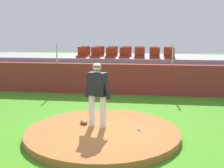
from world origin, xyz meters
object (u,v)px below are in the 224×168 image
(fielding_glove, at_px, (84,122))
(stadium_chair_1, at_px, (96,54))
(baseball, at_px, (139,129))
(stadium_chair_10, at_px, (127,53))
(stadium_chair_13, at_px, (169,54))
(stadium_chair_6, at_px, (169,55))
(stadium_chair_9, at_px, (113,53))
(stadium_chair_0, at_px, (82,54))
(pitcher, at_px, (97,89))
(stadium_chair_2, at_px, (111,55))
(stadium_chair_4, at_px, (140,55))
(stadium_chair_5, at_px, (155,55))
(stadium_chair_11, at_px, (140,53))
(stadium_chair_7, at_px, (85,53))
(stadium_chair_8, at_px, (99,53))
(stadium_chair_12, at_px, (154,54))
(stadium_chair_3, at_px, (124,55))

(fielding_glove, distance_m, stadium_chair_1, 6.26)
(baseball, relative_size, stadium_chair_10, 0.15)
(stadium_chair_13, bearing_deg, stadium_chair_1, 14.54)
(stadium_chair_6, height_order, stadium_chair_9, same)
(baseball, xyz_separation_m, stadium_chair_0, (-3.06, 6.39, 1.45))
(baseball, bearing_deg, pitcher, 171.61)
(stadium_chair_2, relative_size, stadium_chair_13, 1.00)
(stadium_chair_2, distance_m, stadium_chair_4, 1.38)
(stadium_chair_6, relative_size, stadium_chair_10, 1.00)
(stadium_chair_5, bearing_deg, stadium_chair_6, 176.17)
(stadium_chair_6, height_order, stadium_chair_10, same)
(stadium_chair_5, height_order, stadium_chair_11, same)
(stadium_chair_10, bearing_deg, stadium_chair_7, 1.05)
(stadium_chair_8, height_order, stadium_chair_10, same)
(stadium_chair_10, bearing_deg, stadium_chair_12, -179.66)
(stadium_chair_1, xyz_separation_m, stadium_chair_10, (1.43, 0.90, 0.00))
(stadium_chair_4, distance_m, stadium_chair_8, 2.26)
(stadium_chair_6, xyz_separation_m, stadium_chair_10, (-2.08, 0.94, 0.00))
(stadium_chair_2, relative_size, stadium_chair_10, 1.00)
(pitcher, height_order, stadium_chair_13, stadium_chair_13)
(stadium_chair_8, relative_size, stadium_chair_9, 1.00)
(stadium_chair_0, relative_size, stadium_chair_7, 1.00)
(stadium_chair_0, xyz_separation_m, stadium_chair_13, (4.20, 0.90, 0.00))
(stadium_chair_1, bearing_deg, stadium_chair_13, -165.46)
(fielding_glove, relative_size, stadium_chair_8, 0.60)
(stadium_chair_4, xyz_separation_m, stadium_chair_12, (0.71, 0.90, 0.00))
(fielding_glove, bearing_deg, stadium_chair_8, -26.00)
(stadium_chair_5, bearing_deg, pitcher, 75.63)
(stadium_chair_6, relative_size, stadium_chair_11, 1.00)
(stadium_chair_3, distance_m, stadium_chair_9, 1.11)
(stadium_chair_7, bearing_deg, stadium_chair_10, -178.95)
(stadium_chair_0, xyz_separation_m, stadium_chair_4, (2.79, -0.01, 0.00))
(pitcher, xyz_separation_m, stadium_chair_4, (0.89, 6.22, 0.44))
(pitcher, bearing_deg, stadium_chair_6, 89.68)
(stadium_chair_8, height_order, stadium_chair_13, same)
(pitcher, distance_m, stadium_chair_4, 6.29)
(stadium_chair_2, xyz_separation_m, stadium_chair_3, (0.66, 0.04, 0.00))
(stadium_chair_11, height_order, stadium_chair_12, same)
(stadium_chair_2, xyz_separation_m, stadium_chair_6, (2.77, -0.01, 0.00))
(pitcher, bearing_deg, stadium_chair_10, 108.34)
(fielding_glove, height_order, stadium_chair_0, stadium_chair_0)
(stadium_chair_5, bearing_deg, stadium_chair_0, -0.10)
(stadium_chair_0, xyz_separation_m, stadium_chair_5, (3.50, -0.01, 0.00))
(baseball, relative_size, stadium_chair_12, 0.15)
(stadium_chair_0, distance_m, stadium_chair_5, 3.50)
(stadium_chair_0, height_order, stadium_chair_13, same)
(stadium_chair_7, relative_size, stadium_chair_9, 1.00)
(stadium_chair_13, bearing_deg, stadium_chair_11, 0.44)
(stadium_chair_1, xyz_separation_m, stadium_chair_12, (2.83, 0.91, 0.00))
(stadium_chair_2, relative_size, stadium_chair_11, 1.00)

